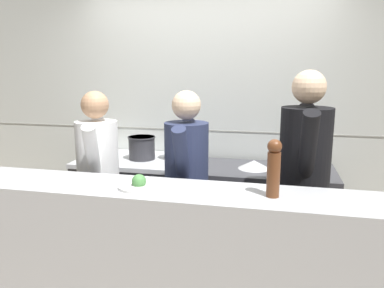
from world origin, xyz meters
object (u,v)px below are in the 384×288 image
Objects in this scene: mixing_bowl_steel at (254,164)px; pepper_mill at (274,167)px; oven_range at (140,203)px; braising_pot at (177,147)px; plated_dish_main at (139,184)px; stock_pot at (102,148)px; chef_sous at (187,186)px; sauce_pot at (142,147)px; chef_head_cook at (99,181)px; chef_line at (303,181)px.

mixing_bowl_steel is 0.85× the size of pepper_mill.
oven_range is 4.71× the size of braising_pot.
braising_pot is 0.94× the size of plated_dish_main.
pepper_mill is at bearing -36.31° from stock_pot.
chef_sous reaches higher than plated_dish_main.
stock_pot is 0.41m from sauce_pot.
pepper_mill is at bearing -81.86° from mixing_bowl_steel.
pepper_mill reaches higher than braising_pot.
chef_sous is (0.64, -0.67, 0.44)m from oven_range.
stock_pot is 1.24× the size of braising_pot.
mixing_bowl_steel is 0.81m from chef_sous.
sauce_pot reaches higher than oven_range.
mixing_bowl_steel is at bearing 0.16° from sauce_pot.
sauce_pot is 0.16× the size of chef_sous.
sauce_pot is at bearing -0.45° from stock_pot.
braising_pot is 0.72× the size of pepper_mill.
oven_range is 0.81m from chef_head_cook.
stock_pot is 0.74m from chef_head_cook.
sauce_pot is 1.10× the size of braising_pot.
pepper_mill is at bearing -38.56° from chef_head_cook.
chef_sous is (-0.46, -0.66, -0.02)m from mixing_bowl_steel.
pepper_mill reaches higher than stock_pot.
chef_head_cook is at bearing 135.09° from plated_dish_main.
chef_line is at bearing 31.00° from plated_dish_main.
oven_range is 4.28× the size of sauce_pot.
chef_line is at bearing -57.94° from mixing_bowl_steel.
chef_line is (1.56, 0.06, 0.09)m from chef_head_cook.
plated_dish_main is (0.43, -1.22, 0.04)m from sauce_pot.
stock_pot is 1.21m from chef_sous.
pepper_mill is 0.21× the size of chef_sous.
plated_dish_main is (-0.63, -1.22, 0.15)m from mixing_bowl_steel.
mixing_bowl_steel is 0.16× the size of chef_line.
chef_head_cook reaches higher than sauce_pot.
chef_head_cook is (-0.12, -0.67, -0.14)m from sauce_pot.
oven_range is 0.70× the size of chef_sous.
stock_pot is at bearing 179.55° from sauce_pot.
chef_sous reaches higher than mixing_bowl_steel.
chef_line reaches higher than chef_head_cook.
sauce_pot is 1.73m from pepper_mill.
chef_sous reaches higher than oven_range.
plated_dish_main is at bearing -148.75° from chef_line.
stock_pot is 0.89× the size of pepper_mill.
chef_sous is 0.85m from chef_line.
pepper_mill is (1.64, -1.21, 0.22)m from stock_pot.
oven_range is at bearing 129.64° from chef_sous.
mixing_bowl_steel is at bearing 122.31° from chef_line.
plated_dish_main is 0.80m from chef_head_cook.
plated_dish_main is at bearing -55.52° from stock_pot.
braising_pot is (0.33, 0.06, 0.01)m from sauce_pot.
plated_dish_main is at bearing -178.80° from pepper_mill.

